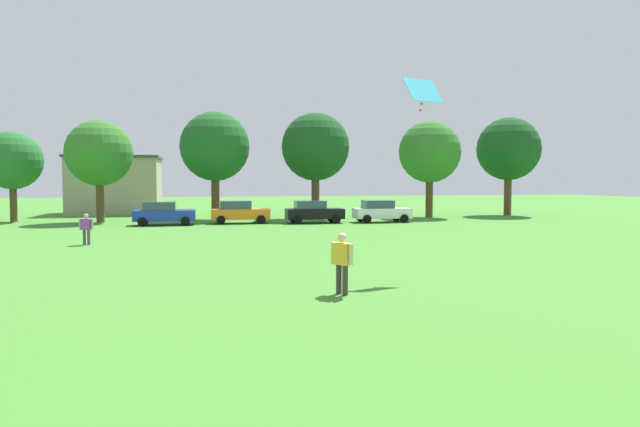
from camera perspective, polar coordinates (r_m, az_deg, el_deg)
ground_plane at (r=31.32m, az=-10.15°, el=-2.62°), size 160.00×160.00×0.00m
adult_bystander at (r=16.15m, az=2.22°, el=-4.46°), size 0.57×0.74×1.76m
bystander_midfield at (r=30.72m, az=-22.34°, el=-1.20°), size 0.71×0.43×1.56m
kite at (r=20.53m, az=10.26°, el=11.91°), size 1.51×1.05×1.18m
parked_car_blue_0 at (r=42.27m, az=-15.39°, el=0.03°), size 4.30×2.02×1.68m
parked_car_orange_1 at (r=42.93m, az=-8.09°, el=0.16°), size 4.30×2.02×1.68m
parked_car_black_2 at (r=42.77m, az=-0.66°, el=0.19°), size 4.30×2.02×1.68m
parked_car_white_3 at (r=43.83m, az=6.12°, el=0.24°), size 4.30×2.02×1.68m
tree_far_left at (r=49.96m, az=-28.43°, el=4.67°), size 4.49×4.49×6.99m
tree_left at (r=46.57m, az=-21.23°, el=5.62°), size 4.99×4.99×7.77m
tree_center_left at (r=47.33m, az=-10.47°, el=6.57°), size 5.63×5.63×8.77m
tree_center_right at (r=47.75m, az=-0.46°, el=6.64°), size 5.66×5.66×8.82m
tree_right at (r=50.45m, az=10.92°, el=6.04°), size 5.35×5.35×8.34m
tree_far_right at (r=55.06m, az=18.34°, el=6.12°), size 5.73×5.73×8.93m
house_left at (r=58.36m, az=-19.71°, el=2.72°), size 8.37×7.67×5.51m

